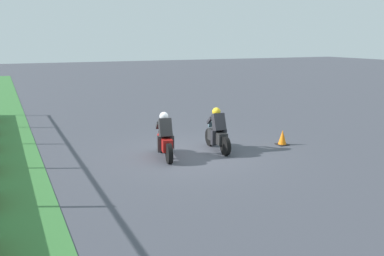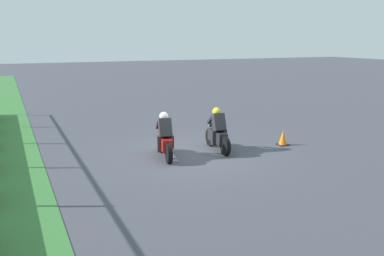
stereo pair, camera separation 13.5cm
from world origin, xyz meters
name	(u,v)px [view 1 (the left image)]	position (x,y,z in m)	size (l,w,h in m)	color
ground_plane	(192,155)	(0.00, 0.00, 0.00)	(120.00, 120.00, 0.00)	#43454E
rider_lane_a	(218,133)	(0.16, -1.06, 0.62)	(2.04, 0.56, 1.51)	black
rider_lane_b	(165,139)	(0.06, 0.94, 0.62)	(2.03, 0.61, 1.51)	black
traffic_cone	(282,138)	(-0.13, -3.62, 0.26)	(0.40, 0.40, 0.56)	black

